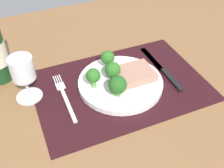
{
  "coord_description": "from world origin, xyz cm",
  "views": [
    {
      "loc": [
        -24.55,
        -51.99,
        51.2
      ],
      "look_at": [
        -2.71,
        -0.36,
        1.9
      ],
      "focal_mm": 43.82,
      "sensor_mm": 36.0,
      "label": 1
    }
  ],
  "objects_px": {
    "fork": "(65,96)",
    "knife": "(164,71)",
    "steak": "(134,74)",
    "wine_glass": "(23,72)",
    "plate": "(120,83)"
  },
  "relations": [
    {
      "from": "plate",
      "to": "wine_glass",
      "type": "bearing_deg",
      "value": 167.07
    },
    {
      "from": "steak",
      "to": "wine_glass",
      "type": "height_order",
      "value": "wine_glass"
    },
    {
      "from": "fork",
      "to": "knife",
      "type": "relative_size",
      "value": 0.83
    },
    {
      "from": "plate",
      "to": "steak",
      "type": "relative_size",
      "value": 2.16
    },
    {
      "from": "wine_glass",
      "to": "knife",
      "type": "bearing_deg",
      "value": -7.45
    },
    {
      "from": "fork",
      "to": "wine_glass",
      "type": "xyz_separation_m",
      "value": [
        -0.09,
        0.04,
        0.08
      ]
    },
    {
      "from": "steak",
      "to": "wine_glass",
      "type": "relative_size",
      "value": 0.86
    },
    {
      "from": "plate",
      "to": "knife",
      "type": "bearing_deg",
      "value": 2.12
    },
    {
      "from": "knife",
      "to": "wine_glass",
      "type": "bearing_deg",
      "value": 170.04
    },
    {
      "from": "steak",
      "to": "fork",
      "type": "relative_size",
      "value": 0.57
    },
    {
      "from": "steak",
      "to": "plate",
      "type": "bearing_deg",
      "value": 178.52
    },
    {
      "from": "knife",
      "to": "wine_glass",
      "type": "height_order",
      "value": "wine_glass"
    },
    {
      "from": "steak",
      "to": "fork",
      "type": "bearing_deg",
      "value": 175.57
    },
    {
      "from": "fork",
      "to": "knife",
      "type": "xyz_separation_m",
      "value": [
        0.3,
        -0.01,
        0.0
      ]
    },
    {
      "from": "plate",
      "to": "fork",
      "type": "distance_m",
      "value": 0.16
    }
  ]
}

